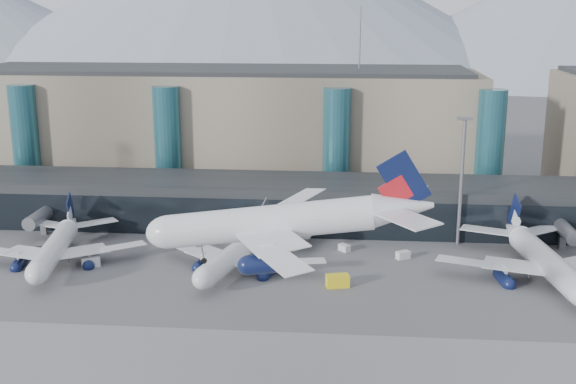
% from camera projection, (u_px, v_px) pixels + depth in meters
% --- Properties ---
extents(ground, '(900.00, 900.00, 0.00)m').
position_uv_depth(ground, '(287.00, 348.00, 100.52)').
color(ground, '#515154').
rests_on(ground, ground).
extents(concourse, '(170.00, 27.00, 10.00)m').
position_uv_depth(concourse, '(311.00, 204.00, 154.91)').
color(concourse, black).
rests_on(concourse, ground).
extents(terminal_main, '(130.00, 30.00, 31.00)m').
position_uv_depth(terminal_main, '(221.00, 129.00, 185.46)').
color(terminal_main, gray).
rests_on(terminal_main, ground).
extents(teal_towers, '(116.40, 19.40, 46.00)m').
position_uv_depth(teal_towers, '(251.00, 147.00, 169.57)').
color(teal_towers, '#265E6A').
rests_on(teal_towers, ground).
extents(mountain_ridge, '(910.00, 400.00, 110.00)m').
position_uv_depth(mountain_ridge, '(365.00, 5.00, 453.91)').
color(mountain_ridge, gray).
rests_on(mountain_ridge, ground).
extents(lightmast_mid, '(3.00, 1.20, 25.60)m').
position_uv_depth(lightmast_mid, '(462.00, 174.00, 140.63)').
color(lightmast_mid, slate).
rests_on(lightmast_mid, ground).
extents(hero_jet, '(35.13, 36.49, 11.74)m').
position_uv_depth(hero_jet, '(299.00, 212.00, 86.09)').
color(hero_jet, silver).
rests_on(hero_jet, ground).
extents(jet_parked_left, '(34.06, 34.39, 11.12)m').
position_uv_depth(jet_parked_left, '(58.00, 238.00, 134.52)').
color(jet_parked_left, silver).
rests_on(jet_parked_left, ground).
extents(jet_parked_mid, '(32.87, 34.17, 10.97)m').
position_uv_depth(jet_parked_mid, '(242.00, 244.00, 131.58)').
color(jet_parked_mid, silver).
rests_on(jet_parked_mid, ground).
extents(jet_parked_right, '(38.62, 38.54, 12.53)m').
position_uv_depth(jet_parked_right, '(540.00, 248.00, 127.20)').
color(jet_parked_right, silver).
rests_on(jet_parked_right, ground).
extents(veh_a, '(3.71, 3.03, 1.83)m').
position_uv_depth(veh_a, '(91.00, 262.00, 131.71)').
color(veh_a, silver).
rests_on(veh_a, ground).
extents(veh_b, '(2.53, 3.22, 1.62)m').
position_uv_depth(veh_b, '(240.00, 238.00, 145.44)').
color(veh_b, yellow).
rests_on(veh_b, ground).
extents(veh_c, '(3.12, 1.65, 1.73)m').
position_uv_depth(veh_c, '(292.00, 267.00, 128.93)').
color(veh_c, '#48484D').
rests_on(veh_c, ground).
extents(veh_d, '(2.89, 2.46, 1.45)m').
position_uv_depth(veh_d, '(403.00, 255.00, 135.76)').
color(veh_d, silver).
rests_on(veh_d, ground).
extents(veh_f, '(2.77, 3.52, 1.75)m').
position_uv_depth(veh_f, '(41.00, 248.00, 139.28)').
color(veh_f, '#48484D').
rests_on(veh_f, ground).
extents(veh_g, '(2.48, 2.57, 1.32)m').
position_uv_depth(veh_g, '(344.00, 248.00, 139.96)').
color(veh_g, silver).
rests_on(veh_g, ground).
extents(veh_h, '(4.21, 2.89, 2.12)m').
position_uv_depth(veh_h, '(338.00, 281.00, 122.20)').
color(veh_h, yellow).
rests_on(veh_h, ground).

